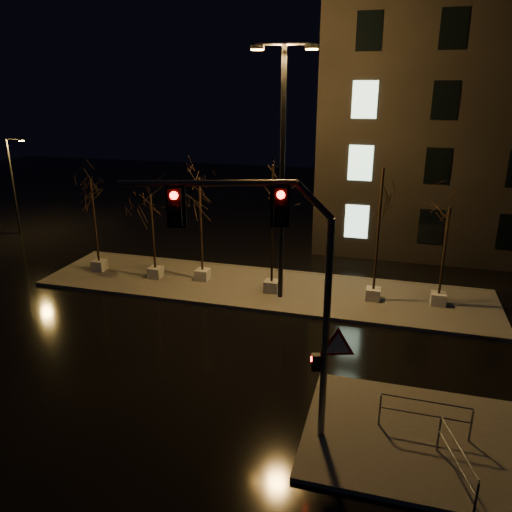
% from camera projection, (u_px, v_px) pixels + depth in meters
% --- Properties ---
extents(ground, '(90.00, 90.00, 0.00)m').
position_uv_depth(ground, '(220.00, 347.00, 19.07)').
color(ground, black).
rests_on(ground, ground).
extents(median, '(22.00, 5.00, 0.15)m').
position_uv_depth(median, '(261.00, 288.00, 24.52)').
color(median, '#4D4A45').
rests_on(median, ground).
extents(sidewalk_corner, '(7.00, 5.00, 0.15)m').
position_uv_depth(sidewalk_corner, '(431.00, 441.00, 13.94)').
color(sidewalk_corner, '#4D4A45').
rests_on(sidewalk_corner, ground).
extents(tree_0, '(1.80, 1.80, 5.01)m').
position_uv_depth(tree_0, '(92.00, 200.00, 25.44)').
color(tree_0, beige).
rests_on(tree_0, median).
extents(tree_1, '(1.80, 1.80, 4.42)m').
position_uv_depth(tree_1, '(152.00, 214.00, 24.56)').
color(tree_1, beige).
rests_on(tree_1, median).
extents(tree_2, '(1.80, 1.80, 5.35)m').
position_uv_depth(tree_2, '(200.00, 201.00, 24.04)').
color(tree_2, beige).
rests_on(tree_2, median).
extents(tree_3, '(1.80, 1.80, 6.22)m').
position_uv_depth(tree_3, '(273.00, 194.00, 22.37)').
color(tree_3, beige).
rests_on(tree_3, median).
extents(tree_4, '(1.80, 1.80, 6.24)m').
position_uv_depth(tree_4, '(381.00, 199.00, 21.45)').
color(tree_4, beige).
rests_on(tree_4, median).
extents(tree_5, '(1.80, 1.80, 4.61)m').
position_uv_depth(tree_5, '(447.00, 230.00, 21.34)').
color(tree_5, beige).
rests_on(tree_5, median).
extents(traffic_signal_mast, '(5.70, 1.80, 7.24)m').
position_uv_depth(traffic_signal_mast, '(282.00, 278.00, 12.56)').
color(traffic_signal_mast, '#585A5F').
rests_on(traffic_signal_mast, sidewalk_corner).
extents(streetlight_main, '(2.75, 0.64, 10.97)m').
position_uv_depth(streetlight_main, '(282.00, 160.00, 21.28)').
color(streetlight_main, black).
rests_on(streetlight_main, median).
extents(streetlight_far, '(1.21, 0.57, 6.33)m').
position_uv_depth(streetlight_far, '(14.00, 182.00, 32.74)').
color(streetlight_far, black).
rests_on(streetlight_far, ground).
extents(guard_rail_a, '(2.49, 0.12, 1.07)m').
position_uv_depth(guard_rail_a, '(425.00, 412.00, 13.92)').
color(guard_rail_a, '#585A5F').
rests_on(guard_rail_a, sidewalk_corner).
extents(guard_rail_b, '(0.71, 2.23, 1.10)m').
position_uv_depth(guard_rail_b, '(457.00, 458.00, 12.18)').
color(guard_rail_b, '#585A5F').
rests_on(guard_rail_b, sidewalk_corner).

